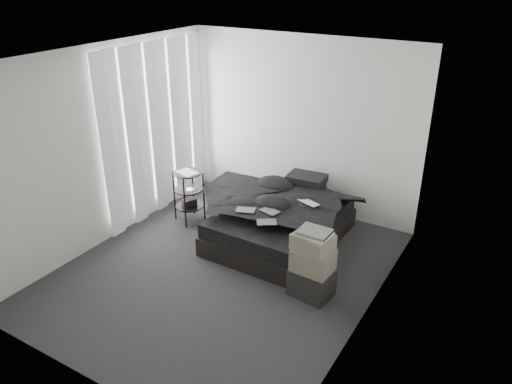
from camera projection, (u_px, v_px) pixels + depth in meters
The scene contains 25 objects.
floor at pixel (223, 270), 6.20m from camera, with size 3.60×4.20×0.01m, color #2C2B2E.
ceiling at pixel (216, 57), 5.10m from camera, with size 3.60×4.20×0.01m, color white.
wall_back at pixel (301, 126), 7.28m from camera, with size 3.60×0.01×2.60m, color white.
wall_front at pixel (72, 261), 4.02m from camera, with size 3.60×0.01×2.60m, color white.
wall_left at pixel (106, 146), 6.49m from camera, with size 0.01×4.20×2.60m, color white.
wall_right at pixel (373, 211), 4.82m from camera, with size 0.01×4.20×2.60m, color white.
window_left at pixel (153, 125), 7.16m from camera, with size 0.02×2.00×2.30m, color white.
curtain_left at pixel (156, 130), 7.16m from camera, with size 0.06×2.12×2.48m, color white.
bed at pixel (280, 231), 6.82m from camera, with size 1.43×1.89×0.26m, color black.
mattress at pixel (280, 216), 6.73m from camera, with size 1.38×1.84×0.20m, color black.
duvet at pixel (279, 204), 6.60m from camera, with size 1.40×1.62×0.22m, color black.
pillow_lower at pixel (303, 185), 7.24m from camera, with size 0.57×0.39×0.13m, color black.
pillow_upper at pixel (307, 179), 7.14m from camera, with size 0.53×0.37×0.12m, color black.
laptop at pixel (306, 199), 6.45m from camera, with size 0.30×0.19×0.02m, color silver.
comic_a at pixel (246, 205), 6.31m from camera, with size 0.24×0.16×0.01m, color black.
comic_b at pixel (270, 206), 6.28m from camera, with size 0.24×0.16×0.01m, color black.
comic_c at pixel (267, 216), 6.01m from camera, with size 0.24×0.16×0.01m, color black.
side_stand at pixel (189, 197), 7.23m from camera, with size 0.41×0.41×0.76m, color black.
papers at pixel (187, 173), 7.05m from camera, with size 0.29×0.22×0.02m, color white.
floor_books at pixel (190, 203), 7.74m from camera, with size 0.14×0.19×0.14m, color black.
box_lower at pixel (311, 282), 5.68m from camera, with size 0.46×0.36×0.34m, color black.
box_mid at pixel (313, 260), 5.54m from camera, with size 0.43×0.34×0.26m, color #6F6957.
box_upper at pixel (313, 242), 5.47m from camera, with size 0.41×0.33×0.18m, color #6F6957.
art_book_white at pixel (314, 234), 5.42m from camera, with size 0.35×0.28×0.04m, color silver.
art_book_snake at pixel (315, 232), 5.39m from camera, with size 0.34×0.27×0.03m, color silver.
Camera 1 is at (3.02, -4.26, 3.51)m, focal length 35.00 mm.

